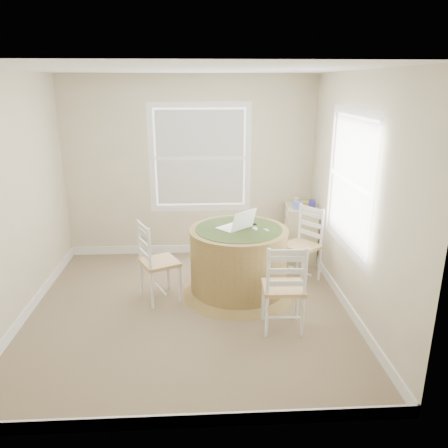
{
  "coord_description": "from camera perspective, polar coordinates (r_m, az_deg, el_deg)",
  "views": [
    {
      "loc": [
        0.15,
        -4.46,
        2.47
      ],
      "look_at": [
        0.42,
        0.45,
        0.88
      ],
      "focal_mm": 35.0,
      "sensor_mm": 36.0,
      "label": 1
    }
  ],
  "objects": [
    {
      "name": "corner_chest",
      "position": [
        6.45,
        9.9,
        -1.06
      ],
      "size": [
        0.5,
        0.64,
        0.8
      ],
      "rotation": [
        0.0,
        0.0,
        -0.09
      ],
      "color": "beige",
      "rests_on": "ground"
    },
    {
      "name": "mouse",
      "position": [
        5.11,
        4.05,
        -0.6
      ],
      "size": [
        0.09,
        0.12,
        0.04
      ],
      "primitive_type": "ellipsoid",
      "rotation": [
        0.0,
        0.0,
        0.28
      ],
      "color": "white",
      "rests_on": "round_table"
    },
    {
      "name": "box_yellow",
      "position": [
        6.36,
        10.71,
        2.65
      ],
      "size": [
        0.16,
        0.11,
        0.06
      ],
      "primitive_type": "cube",
      "rotation": [
        0.0,
        0.0,
        -0.09
      ],
      "color": "gold",
      "rests_on": "corner_chest"
    },
    {
      "name": "tissue_box",
      "position": [
        6.18,
        9.57,
        2.44
      ],
      "size": [
        0.13,
        0.13,
        0.1
      ],
      "primitive_type": "cube",
      "rotation": [
        0.0,
        0.0,
        -0.09
      ],
      "color": "#596BCC",
      "rests_on": "corner_chest"
    },
    {
      "name": "round_table",
      "position": [
        5.26,
        1.89,
        -4.6
      ],
      "size": [
        1.35,
        1.35,
        0.84
      ],
      "rotation": [
        0.0,
        0.0,
        0.28
      ],
      "color": "olive",
      "rests_on": "ground"
    },
    {
      "name": "chair_right",
      "position": [
        5.71,
        10.03,
        -2.8
      ],
      "size": [
        0.57,
        0.58,
        0.95
      ],
      "primitive_type": null,
      "rotation": [
        0.0,
        0.0,
        -0.92
      ],
      "color": "white",
      "rests_on": "ground"
    },
    {
      "name": "keys",
      "position": [
        5.28,
        3.89,
        -0.06
      ],
      "size": [
        0.07,
        0.06,
        0.02
      ],
      "primitive_type": "cube",
      "rotation": [
        0.0,
        0.0,
        0.28
      ],
      "color": "black",
      "rests_on": "round_table"
    },
    {
      "name": "box_blue",
      "position": [
        6.23,
        11.49,
        2.56
      ],
      "size": [
        0.09,
        0.09,
        0.12
      ],
      "primitive_type": "cube",
      "rotation": [
        0.0,
        0.0,
        -0.09
      ],
      "color": "#332E8C",
      "rests_on": "corner_chest"
    },
    {
      "name": "phone",
      "position": [
        5.09,
        5.58,
        -0.82
      ],
      "size": [
        0.07,
        0.1,
        0.02
      ],
      "primitive_type": "cube",
      "rotation": [
        0.0,
        0.0,
        0.28
      ],
      "color": "#B7BABF",
      "rests_on": "round_table"
    },
    {
      "name": "room",
      "position": [
        4.77,
        -2.83,
        3.68
      ],
      "size": [
        3.64,
        3.64,
        2.64
      ],
      "color": "#887756",
      "rests_on": "ground"
    },
    {
      "name": "cup_cream",
      "position": [
        6.43,
        9.44,
        3.02
      ],
      "size": [
        0.07,
        0.07,
        0.09
      ],
      "primitive_type": "cylinder",
      "color": "beige",
      "rests_on": "corner_chest"
    },
    {
      "name": "chair_left",
      "position": [
        5.19,
        -8.43,
        -4.91
      ],
      "size": [
        0.54,
        0.55,
        0.95
      ],
      "primitive_type": null,
      "rotation": [
        0.0,
        0.0,
        2.02
      ],
      "color": "white",
      "rests_on": "ground"
    },
    {
      "name": "chair_near",
      "position": [
        4.56,
        7.76,
        -8.18
      ],
      "size": [
        0.44,
        0.42,
        0.95
      ],
      "primitive_type": null,
      "rotation": [
        0.0,
        0.0,
        3.1
      ],
      "color": "white",
      "rests_on": "ground"
    },
    {
      "name": "laptop",
      "position": [
        5.13,
        1.64,
        -0.2
      ],
      "size": [
        0.49,
        0.48,
        0.25
      ],
      "rotation": [
        0.0,
        0.0,
        3.88
      ],
      "color": "white",
      "rests_on": "round_table"
    }
  ]
}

